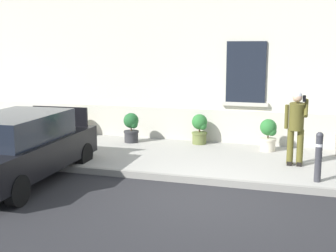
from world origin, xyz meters
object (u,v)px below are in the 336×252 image
Objects in this scene: hatchback_car_black at (20,146)px; planter_terracotta at (76,122)px; planter_olive at (200,128)px; person_on_phone at (296,124)px; planter_charcoal at (131,127)px; bollard_near_person at (319,155)px; planter_cream at (268,134)px.

planter_terracotta is (-0.94, 4.09, -0.18)m from hatchback_car_black.
hatchback_car_black is 4.80× the size of planter_olive.
planter_terracotta is (-6.57, 1.55, -0.55)m from person_on_phone.
planter_charcoal is at bearing 75.35° from hatchback_car_black.
planter_cream is (-1.22, 2.53, -0.11)m from bollard_near_person.
planter_charcoal is at bearing -6.97° from planter_terracotta.
person_on_phone is 2.04× the size of planter_olive.
bollard_near_person is at bearing -20.93° from planter_terracotta.
planter_terracotta is 1.00× the size of planter_cream.
planter_charcoal is (-4.62, 1.31, -0.55)m from person_on_phone.
hatchback_car_black reaches higher than planter_charcoal.
person_on_phone is 3.21m from planter_olive.
bollard_near_person is at bearing -55.88° from person_on_phone.
hatchback_car_black is 5.16m from planter_olive.
planter_terracotta is 5.85m from planter_cream.
planter_olive is at bearing 10.85° from planter_charcoal.
planter_cream is (4.90, 3.92, -0.18)m from hatchback_car_black.
bollard_near_person reaches higher than planter_olive.
person_on_phone reaches higher than hatchback_car_black.
planter_olive is at bearing 158.59° from person_on_phone.
planter_cream is at bearing -1.70° from planter_terracotta.
person_on_phone reaches higher than planter_olive.
planter_terracotta and planter_charcoal have the same top height.
hatchback_car_black reaches higher than bollard_near_person.
hatchback_car_black is at bearing -124.95° from planter_olive.
hatchback_car_black is at bearing -77.07° from planter_terracotta.
planter_terracotta is at bearing 178.30° from planter_cream.
planter_olive is (3.90, 0.14, 0.00)m from planter_terracotta.
planter_cream is at bearing 115.70° from bollard_near_person.
planter_charcoal is 3.90m from planter_cream.
bollard_near_person is 1.22× the size of planter_terracotta.
hatchback_car_black is 3.99m from planter_charcoal.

